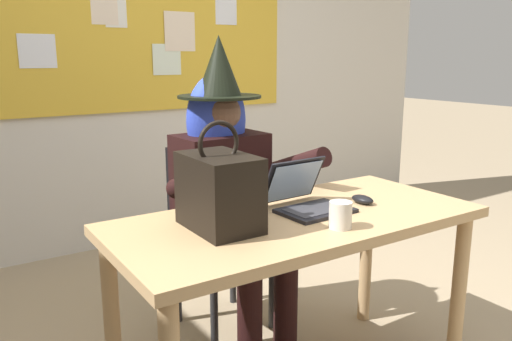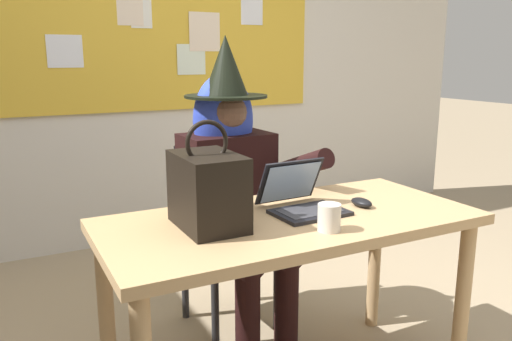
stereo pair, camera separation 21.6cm
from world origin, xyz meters
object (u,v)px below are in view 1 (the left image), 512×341
Objects in this scene: chair_at_desk at (214,225)px; computer_mouse at (362,199)px; desk_main at (297,240)px; coffee_mug at (340,215)px; laptop at (307,199)px; person_costumed at (228,174)px; handbag at (219,191)px.

chair_at_desk is 8.64× the size of computer_mouse.
coffee_mug is (0.03, -0.20, 0.15)m from desk_main.
chair_at_desk is at bearing 110.96° from computer_mouse.
laptop reaches higher than chair_at_desk.
coffee_mug is (0.01, -0.76, 0.00)m from person_costumed.
handbag is (-0.33, -0.65, 0.37)m from chair_at_desk.
handbag reaches higher than laptop.
handbag reaches higher than desk_main.
chair_at_desk reaches higher than computer_mouse.
chair_at_desk is (0.02, 0.69, -0.14)m from desk_main.
computer_mouse is (0.32, -0.02, 0.12)m from desk_main.
handbag is (-0.63, 0.05, 0.12)m from computer_mouse.
coffee_mug is (-0.04, -0.24, 0.00)m from laptop.
person_costumed is at bearing 0.04° from chair_at_desk.
desk_main is 1.58× the size of chair_at_desk.
coffee_mug is at bearing -2.93° from chair_at_desk.
desk_main is 14.94× the size of coffee_mug.
laptop is (0.06, -0.65, 0.28)m from chair_at_desk.
handbag is at bearing 173.15° from computer_mouse.
handbag reaches higher than chair_at_desk.
computer_mouse is (0.29, -0.59, -0.03)m from person_costumed.
desk_main is 0.70m from chair_at_desk.
chair_at_desk is 0.63× the size of person_costumed.
laptop is at bearing 1.31° from handbag.
coffee_mug is (0.35, -0.23, -0.09)m from handbag.
laptop is at bearing 1.24° from chair_at_desk.
chair_at_desk is 0.71m from laptop.
handbag is (-0.34, -0.53, 0.09)m from person_costumed.
chair_at_desk is at bearing 91.04° from coffee_mug.
laptop is 3.09× the size of coffee_mug.
person_costumed is 0.53m from laptop.
person_costumed is at bearing 87.50° from desk_main.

